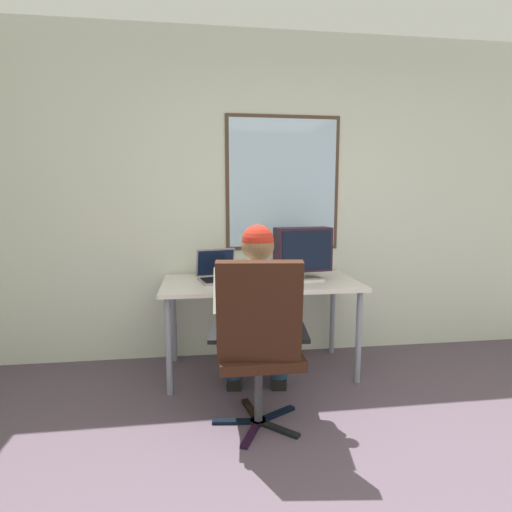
{
  "coord_description": "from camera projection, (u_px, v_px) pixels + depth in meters",
  "views": [
    {
      "loc": [
        -0.7,
        -0.8,
        1.36
      ],
      "look_at": [
        -0.33,
        1.88,
        0.97
      ],
      "focal_mm": 28.81,
      "sensor_mm": 36.0,
      "label": 1
    }
  ],
  "objects": [
    {
      "name": "desk",
      "position": [
        261.0,
        289.0,
        3.15
      ],
      "size": [
        1.48,
        0.72,
        0.72
      ],
      "color": "gray",
      "rests_on": "ground"
    },
    {
      "name": "person_seated",
      "position": [
        257.0,
        315.0,
        2.57
      ],
      "size": [
        0.55,
        0.8,
        1.2
      ],
      "color": "#1A3049",
      "rests_on": "ground"
    },
    {
      "name": "crt_monitor",
      "position": [
        303.0,
        251.0,
        3.15
      ],
      "size": [
        0.45,
        0.26,
        0.41
      ],
      "color": "beige",
      "rests_on": "desk"
    },
    {
      "name": "office_chair",
      "position": [
        259.0,
        337.0,
        2.31
      ],
      "size": [
        0.61,
        0.58,
        1.04
      ],
      "color": "black",
      "rests_on": "ground"
    },
    {
      "name": "wall_rear",
      "position": [
        282.0,
        198.0,
        3.5
      ],
      "size": [
        5.14,
        0.08,
        2.69
      ],
      "color": "silver",
      "rests_on": "ground"
    },
    {
      "name": "wine_glass",
      "position": [
        268.0,
        272.0,
        2.95
      ],
      "size": [
        0.07,
        0.07,
        0.15
      ],
      "color": "silver",
      "rests_on": "desk"
    },
    {
      "name": "laptop",
      "position": [
        218.0,
        272.0,
        3.18
      ],
      "size": [
        0.37,
        0.37,
        0.24
      ],
      "color": "gray",
      "rests_on": "desk"
    }
  ]
}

